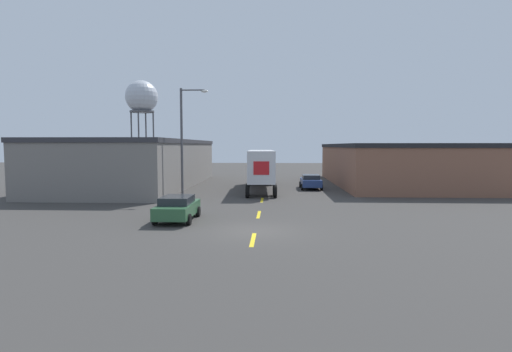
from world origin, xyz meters
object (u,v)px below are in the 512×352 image
parked_car_right_far (311,181)px  street_lamp (184,136)px  parked_car_left_near (177,208)px  water_tower (142,98)px  semi_truck (261,166)px

parked_car_right_far → street_lamp: street_lamp is taller
parked_car_right_far → street_lamp: (-11.02, -7.62, 4.37)m
parked_car_left_near → water_tower: size_ratio=0.25×
semi_truck → parked_car_right_far: (4.97, 1.23, -1.60)m
semi_truck → parked_car_left_near: 16.89m
parked_car_left_near → parked_car_right_far: size_ratio=1.00×
parked_car_left_near → water_tower: bearing=110.4°
parked_car_left_near → water_tower: water_tower is taller
parked_car_right_far → semi_truck: bearing=-166.1°
water_tower → street_lamp: (18.02, -43.49, -8.33)m
semi_truck → parked_car_right_far: 5.36m
semi_truck → parked_car_left_near: (-4.28, -16.26, -1.60)m
semi_truck → street_lamp: size_ratio=1.52×
semi_truck → street_lamp: (-6.05, -6.40, 2.77)m
semi_truck → water_tower: 45.59m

